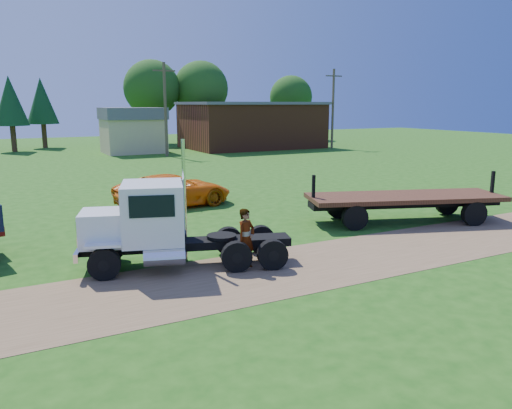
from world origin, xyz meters
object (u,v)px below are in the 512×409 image
white_semi_tractor (156,225)px  orange_pickup (174,190)px  spectator_a (246,239)px  flatbed_trailer (405,201)px

white_semi_tractor → orange_pickup: white_semi_tractor is taller
white_semi_tractor → orange_pickup: size_ratio=1.16×
white_semi_tractor → spectator_a: white_semi_tractor is taller
flatbed_trailer → white_semi_tractor: bearing=-155.8°
flatbed_trailer → spectator_a: 9.26m
orange_pickup → spectator_a: (-1.12, -10.41, 0.14)m
white_semi_tractor → spectator_a: (2.45, -1.40, -0.41)m
orange_pickup → spectator_a: spectator_a is taller
flatbed_trailer → spectator_a: size_ratio=4.60×
white_semi_tractor → flatbed_trailer: (11.39, 1.01, -0.44)m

